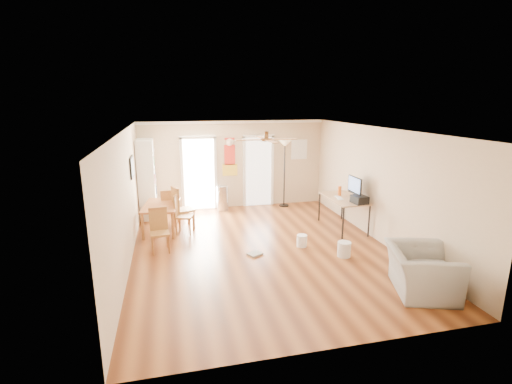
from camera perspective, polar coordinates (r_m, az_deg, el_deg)
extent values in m
plane|color=brown|center=(8.30, 0.96, -8.70)|extent=(7.00, 7.00, 0.00)
cube|color=red|center=(11.17, -4.04, 5.41)|extent=(0.46, 0.03, 1.10)
cube|color=white|center=(11.69, 6.61, 6.47)|extent=(0.50, 0.04, 0.60)
cube|color=black|center=(8.99, -18.42, 3.64)|extent=(0.04, 0.66, 0.48)
cylinder|color=#B3B4B6|center=(11.06, -5.18, -0.96)|extent=(0.40, 0.40, 0.73)
cube|color=silver|center=(9.56, 12.55, -0.86)|extent=(0.20, 0.41, 0.01)
cube|color=black|center=(9.17, 15.52, -1.12)|extent=(0.35, 0.39, 0.18)
cylinder|color=#E25C14|center=(9.74, 12.65, 0.13)|extent=(0.11, 0.11, 0.26)
cylinder|color=white|center=(8.46, 7.02, -7.39)|extent=(0.28, 0.28, 0.27)
cylinder|color=silver|center=(8.09, 13.30, -8.51)|extent=(0.31, 0.31, 0.32)
cube|color=gray|center=(8.00, -0.16, -9.44)|extent=(0.36, 0.33, 0.04)
imported|color=#969691|center=(7.01, 23.90, -10.97)|extent=(1.35, 1.45, 0.76)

